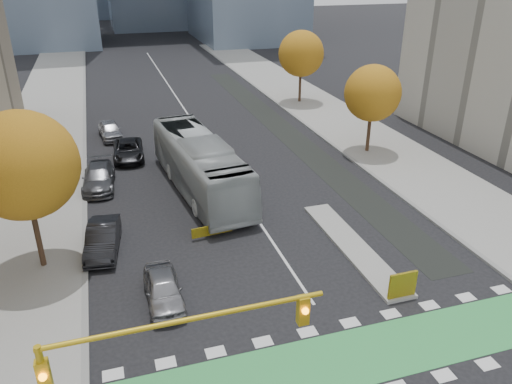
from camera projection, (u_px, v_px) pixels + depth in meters
sidewalk_west at (28, 203)px, 32.07m from camera, size 7.00×120.00×0.15m
sidewalk_east at (396, 158)px, 39.35m from camera, size 7.00×120.00×0.15m
curb_west at (85, 196)px, 33.01m from camera, size 0.30×120.00×0.16m
curb_east at (356, 163)px, 38.41m from camera, size 0.30×120.00×0.16m
bike_crossing at (349, 358)px, 19.76m from camera, size 20.00×3.00×0.01m
centre_line at (183, 107)px, 53.01m from camera, size 0.15×70.00×0.01m
bike_lane_paint at (281, 128)px, 46.40m from camera, size 2.50×50.00×0.01m
median_island at (353, 246)px, 27.29m from camera, size 1.60×10.00×0.16m
hazard_board at (403, 285)px, 22.83m from camera, size 1.40×0.12×1.30m
tree_west at (23, 166)px, 23.20m from camera, size 5.20×5.20×8.22m
tree_east_near at (373, 93)px, 38.64m from camera, size 4.40×4.40×7.08m
tree_east_far at (301, 54)px, 52.43m from camera, size 4.80×4.80×7.65m
traffic_signal_west at (141, 359)px, 14.17m from camera, size 8.53×0.56×5.20m
bus at (200, 164)px, 33.30m from camera, size 4.57×13.76×3.76m
parked_car_a at (163, 289)px, 22.75m from camera, size 1.63×4.04×1.37m
parked_car_b at (103, 239)px, 26.71m from camera, size 2.15×4.67×1.48m
parked_car_c at (99, 177)px, 34.18m from camera, size 2.45×5.22×1.47m
parked_car_d at (128, 150)px, 39.16m from camera, size 2.55×5.08×1.38m
parked_car_e at (110, 130)px, 43.59m from camera, size 2.19×4.51×1.48m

